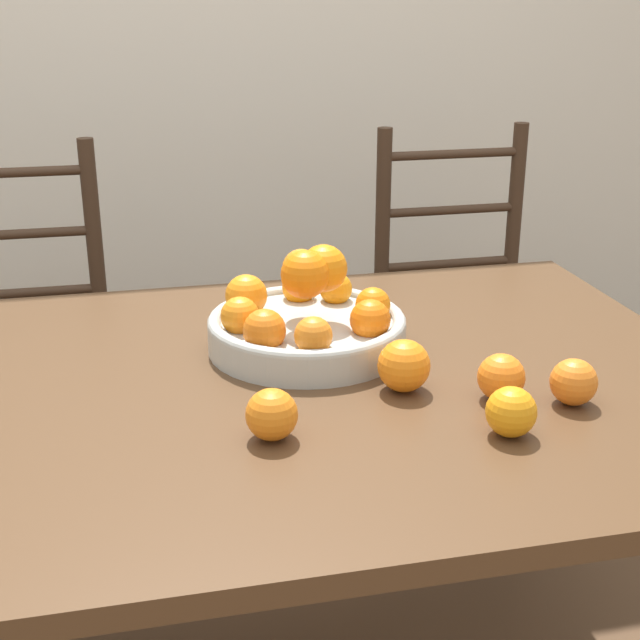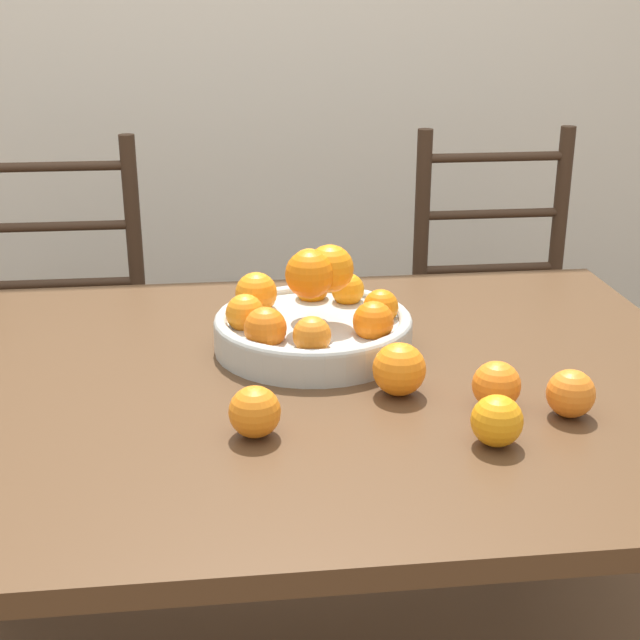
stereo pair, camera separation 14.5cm
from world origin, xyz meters
name	(u,v)px [view 1 (the left image)]	position (x,y,z in m)	size (l,w,h in m)	color
dining_table	(287,430)	(0.00, 0.00, 0.64)	(1.45, 1.03, 0.73)	#4C331E
fruit_bowl	(306,320)	(0.06, 0.12, 0.79)	(0.35, 0.35, 0.19)	#B2B7B2
orange_loose_0	(501,377)	(0.31, -0.15, 0.77)	(0.07, 0.07, 0.07)	orange
orange_loose_1	(574,382)	(0.41, -0.18, 0.77)	(0.07, 0.07, 0.07)	orange
orange_loose_2	(511,412)	(0.28, -0.26, 0.77)	(0.07, 0.07, 0.07)	orange
orange_loose_3	(404,366)	(0.17, -0.08, 0.77)	(0.08, 0.08, 0.08)	orange
orange_loose_4	(272,415)	(-0.06, -0.19, 0.77)	(0.07, 0.07, 0.07)	orange
chair_left	(23,367)	(-0.51, 0.78, 0.47)	(0.42, 0.40, 0.99)	#382619
chair_right	(463,330)	(0.63, 0.78, 0.47)	(0.42, 0.40, 0.99)	#382619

